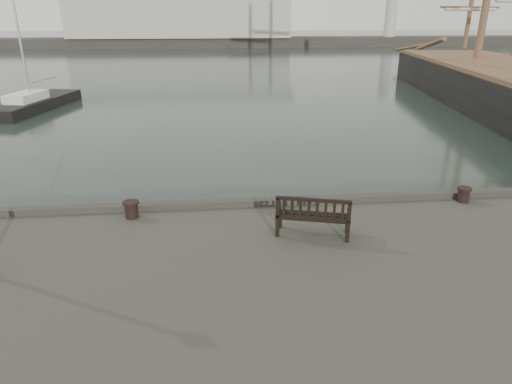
% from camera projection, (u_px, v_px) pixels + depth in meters
% --- Properties ---
extents(ground, '(400.00, 400.00, 0.00)m').
position_uv_depth(ground, '(298.00, 249.00, 13.87)').
color(ground, black).
rests_on(ground, ground).
extents(breakwater, '(140.00, 9.50, 12.20)m').
position_uv_depth(breakwater, '(197.00, 26.00, 97.13)').
color(breakwater, '#383530').
rests_on(breakwater, ground).
extents(bench, '(1.89, 1.08, 1.03)m').
position_uv_depth(bench, '(313.00, 223.00, 11.16)').
color(bench, black).
rests_on(bench, quay).
extents(bollard_left, '(0.53, 0.53, 0.46)m').
position_uv_depth(bollard_left, '(131.00, 210.00, 12.17)').
color(bollard_left, black).
rests_on(bollard_left, quay).
extents(bollard_right, '(0.51, 0.51, 0.43)m').
position_uv_depth(bollard_right, '(464.00, 195.00, 13.21)').
color(bollard_right, black).
rests_on(bollard_right, quay).
extents(yacht_d, '(4.52, 9.76, 11.88)m').
position_uv_depth(yacht_d, '(36.00, 106.00, 34.06)').
color(yacht_d, black).
rests_on(yacht_d, ground).
extents(tall_ship_far, '(10.93, 24.69, 20.71)m').
position_uv_depth(tall_ship_far, '(509.00, 75.00, 47.47)').
color(tall_ship_far, black).
rests_on(tall_ship_far, ground).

